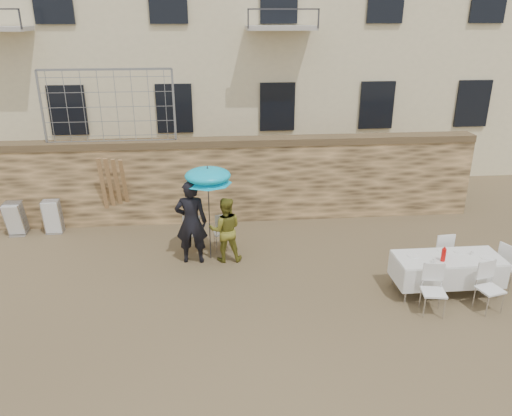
{
  "coord_description": "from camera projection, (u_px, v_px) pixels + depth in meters",
  "views": [
    {
      "loc": [
        -0.5,
        -7.62,
        5.32
      ],
      "look_at": [
        0.4,
        2.2,
        1.4
      ],
      "focal_mm": 35.0,
      "sensor_mm": 36.0,
      "label": 1
    }
  ],
  "objects": [
    {
      "name": "man_suit",
      "position": [
        191.0,
        222.0,
        11.01
      ],
      "size": [
        0.73,
        0.51,
        1.93
      ],
      "primitive_type": "imported",
      "rotation": [
        0.0,
        0.0,
        3.07
      ],
      "color": "black",
      "rests_on": "ground"
    },
    {
      "name": "chain_link_fence",
      "position": [
        108.0,
        107.0,
        12.29
      ],
      "size": [
        3.2,
        0.06,
        1.8
      ],
      "primitive_type": null,
      "color": "gray",
      "rests_on": "stone_wall"
    },
    {
      "name": "table_chair_back",
      "position": [
        439.0,
        252.0,
        10.73
      ],
      "size": [
        0.52,
        0.52,
        0.96
      ],
      "primitive_type": null,
      "rotation": [
        0.0,
        0.0,
        3.23
      ],
      "color": "white",
      "rests_on": "ground"
    },
    {
      "name": "table_chair_side",
      "position": [
        511.0,
        265.0,
        10.19
      ],
      "size": [
        0.62,
        0.62,
        0.96
      ],
      "primitive_type": null,
      "rotation": [
        0.0,
        0.0,
        1.94
      ],
      "color": "white",
      "rests_on": "ground"
    },
    {
      "name": "ground",
      "position": [
        245.0,
        325.0,
        9.06
      ],
      "size": [
        80.0,
        80.0,
        0.0
      ],
      "primitive_type": "plane",
      "color": "brown",
      "rests_on": "ground"
    },
    {
      "name": "wood_planks",
      "position": [
        116.0,
        192.0,
        12.74
      ],
      "size": [
        0.7,
        0.2,
        2.0
      ],
      "primitive_type": null,
      "color": "#A37749",
      "rests_on": "ground"
    },
    {
      "name": "woman_dress",
      "position": [
        225.0,
        230.0,
        11.15
      ],
      "size": [
        0.74,
        0.58,
        1.51
      ],
      "primitive_type": "imported",
      "rotation": [
        0.0,
        0.0,
        3.13
      ],
      "color": "#A39E31",
      "rests_on": "ground"
    },
    {
      "name": "banquet_table",
      "position": [
        449.0,
        259.0,
        9.88
      ],
      "size": [
        2.1,
        0.85,
        0.78
      ],
      "color": "white",
      "rests_on": "ground"
    },
    {
      "name": "chair_stack_right",
      "position": [
        54.0,
        215.0,
        12.74
      ],
      "size": [
        0.46,
        0.4,
        0.92
      ],
      "primitive_type": null,
      "color": "white",
      "rests_on": "ground"
    },
    {
      "name": "umbrella",
      "position": [
        208.0,
        178.0,
        10.78
      ],
      "size": [
        1.05,
        1.05,
        2.05
      ],
      "color": "#3F3F44",
      "rests_on": "ground"
    },
    {
      "name": "table_chair_front_right",
      "position": [
        490.0,
        288.0,
        9.32
      ],
      "size": [
        0.58,
        0.58,
        0.96
      ],
      "primitive_type": null,
      "rotation": [
        0.0,
        0.0,
        0.24
      ],
      "color": "white",
      "rests_on": "ground"
    },
    {
      "name": "stone_wall",
      "position": [
        231.0,
        180.0,
        13.28
      ],
      "size": [
        13.0,
        0.5,
        2.2
      ],
      "primitive_type": "cube",
      "color": "olive",
      "rests_on": "ground"
    },
    {
      "name": "couple_chair_right",
      "position": [
        223.0,
        231.0,
        11.75
      ],
      "size": [
        0.54,
        0.54,
        0.96
      ],
      "primitive_type": null,
      "rotation": [
        0.0,
        0.0,
        3.28
      ],
      "color": "white",
      "rests_on": "ground"
    },
    {
      "name": "table_chair_front_left",
      "position": [
        434.0,
        291.0,
        9.23
      ],
      "size": [
        0.55,
        0.55,
        0.96
      ],
      "primitive_type": null,
      "rotation": [
        0.0,
        0.0,
        -0.17
      ],
      "color": "white",
      "rests_on": "ground"
    },
    {
      "name": "soda_bottle",
      "position": [
        444.0,
        255.0,
        9.66
      ],
      "size": [
        0.09,
        0.09,
        0.26
      ],
      "primitive_type": "cylinder",
      "color": "red",
      "rests_on": "banquet_table"
    },
    {
      "name": "couple_chair_left",
      "position": [
        193.0,
        232.0,
        11.69
      ],
      "size": [
        0.51,
        0.51,
        0.96
      ],
      "primitive_type": null,
      "rotation": [
        0.0,
        0.0,
        3.07
      ],
      "color": "white",
      "rests_on": "ground"
    },
    {
      "name": "chair_stack_left",
      "position": [
        18.0,
        216.0,
        12.66
      ],
      "size": [
        0.46,
        0.47,
        0.92
      ],
      "primitive_type": null,
      "color": "white",
      "rests_on": "ground"
    }
  ]
}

